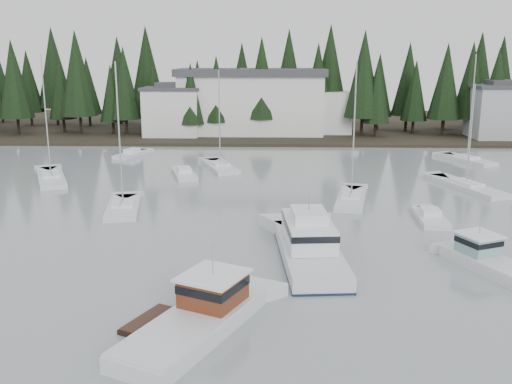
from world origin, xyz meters
TOP-DOWN VIEW (x-y plane):
  - far_shore_land at (0.00, 97.00)m, footprint 240.00×54.00m
  - conifer_treeline at (0.00, 86.00)m, footprint 200.00×22.00m
  - house_west at (-18.00, 79.00)m, footprint 9.54×7.42m
  - house_east_a at (36.00, 78.00)m, footprint 10.60×8.48m
  - harbor_inn at (-2.96, 82.34)m, footprint 29.50×11.50m
  - lobster_boat_brown at (-4.99, 10.67)m, footprint 7.43×10.37m
  - cabin_cruiser_center at (1.35, 21.33)m, footprint 4.81×12.45m
  - lobster_boat_teal at (13.03, 19.66)m, footprint 5.42×7.79m
  - sailboat_0 at (6.37, 37.45)m, footprint 4.24×9.47m
  - sailboat_1 at (-26.17, 46.13)m, footprint 6.98×11.15m
  - sailboat_3 at (-14.71, 33.56)m, footprint 4.18×8.57m
  - sailboat_4 at (24.37, 58.89)m, footprint 5.82×8.94m
  - sailboat_7 at (19.17, 43.19)m, footprint 6.01×11.16m
  - sailboat_8 at (-7.73, 53.17)m, footprint 5.62×9.60m
  - runabout_1 at (12.20, 31.02)m, footprint 2.50×6.03m
  - runabout_3 at (-20.76, 61.66)m, footprint 4.21×7.03m
  - runabout_4 at (-11.45, 48.45)m, footprint 3.99×7.11m

SIDE VIEW (x-z plane):
  - far_shore_land at x=0.00m, z-range -0.50..0.50m
  - conifer_treeline at x=0.00m, z-range -10.00..10.00m
  - sailboat_7 at x=19.17m, z-range -5.64..5.74m
  - sailboat_8 at x=-7.73m, z-range -6.16..6.29m
  - sailboat_1 at x=-26.17m, z-range -7.09..7.23m
  - sailboat_0 at x=6.37m, z-range -6.71..6.87m
  - sailboat_3 at x=-14.71m, z-range -6.76..6.92m
  - sailboat_4 at x=24.37m, z-range -7.07..7.26m
  - runabout_1 at x=12.20m, z-range -0.58..0.84m
  - runabout_3 at x=-20.76m, z-range -0.58..0.84m
  - runabout_4 at x=-11.45m, z-range -0.58..0.84m
  - lobster_boat_teal at x=13.03m, z-range -1.56..2.54m
  - lobster_boat_brown at x=-4.99m, z-range -1.89..3.01m
  - cabin_cruiser_center at x=1.35m, z-range -1.83..3.40m
  - house_west at x=-18.00m, z-range 0.28..9.03m
  - house_east_a at x=36.00m, z-range 0.28..9.53m
  - harbor_inn at x=-2.96m, z-range 0.33..11.23m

